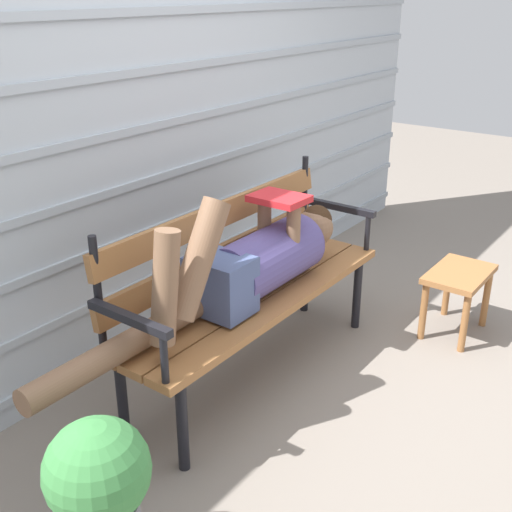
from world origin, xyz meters
TOP-DOWN VIEW (x-y plane):
  - ground_plane at (0.00, 0.00)m, footprint 12.00×12.00m
  - house_siding at (0.00, 0.75)m, footprint 5.24×0.08m
  - park_bench at (0.00, 0.20)m, footprint 1.55×0.43m
  - reclining_person at (-0.05, 0.13)m, footprint 1.75×0.27m
  - footstool at (0.94, -0.47)m, footprint 0.41×0.27m
  - potted_plant at (-1.18, -0.17)m, footprint 0.31×0.31m

SIDE VIEW (x-z plane):
  - ground_plane at x=0.00m, z-range 0.00..0.00m
  - footstool at x=0.94m, z-range 0.10..0.45m
  - potted_plant at x=-1.18m, z-range 0.04..0.62m
  - park_bench at x=0.00m, z-range 0.04..0.92m
  - reclining_person at x=-0.05m, z-range 0.31..0.87m
  - house_siding at x=0.00m, z-range 0.00..2.22m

